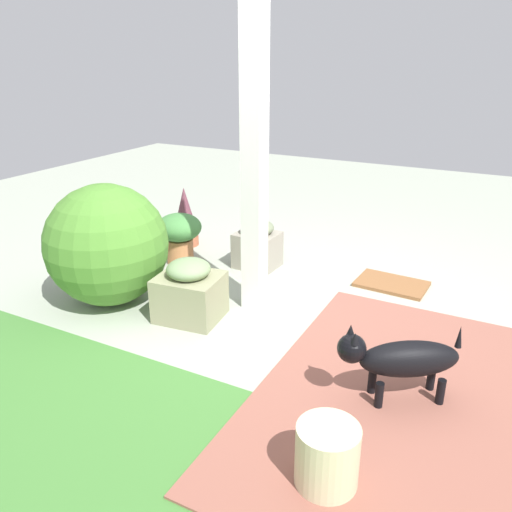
% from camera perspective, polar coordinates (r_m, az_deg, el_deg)
% --- Properties ---
extents(ground_plane, '(12.00, 12.00, 0.00)m').
position_cam_1_polar(ground_plane, '(3.96, 4.98, -6.75)').
color(ground_plane, '#9EA694').
extents(brick_path, '(1.80, 2.40, 0.02)m').
position_cam_1_polar(brick_path, '(3.18, 17.82, -15.60)').
color(brick_path, '#915547').
rests_on(brick_path, ground).
extents(porch_pillar, '(0.15, 0.15, 2.51)m').
position_cam_1_polar(porch_pillar, '(3.71, -0.18, 12.01)').
color(porch_pillar, white).
rests_on(porch_pillar, ground).
extents(stone_planter_nearest, '(0.39, 0.35, 0.45)m').
position_cam_1_polar(stone_planter_nearest, '(4.76, 0.14, 1.27)').
color(stone_planter_nearest, gray).
rests_on(stone_planter_nearest, ground).
extents(stone_planter_mid, '(0.51, 0.46, 0.47)m').
position_cam_1_polar(stone_planter_mid, '(3.87, -7.40, -3.95)').
color(stone_planter_mid, gray).
rests_on(stone_planter_mid, ground).
extents(round_shrub, '(0.96, 0.96, 0.96)m').
position_cam_1_polar(round_shrub, '(4.17, -16.26, 1.21)').
color(round_shrub, '#4A822E').
rests_on(round_shrub, ground).
extents(terracotta_pot_spiky, '(0.26, 0.26, 0.62)m').
position_cam_1_polar(terracotta_pot_spiky, '(5.35, -7.90, 4.23)').
color(terracotta_pot_spiky, '#AA5A3D').
rests_on(terracotta_pot_spiky, ground).
extents(terracotta_pot_broad, '(0.43, 0.43, 0.48)m').
position_cam_1_polar(terracotta_pot_broad, '(4.88, -8.55, 2.54)').
color(terracotta_pot_broad, '#BB7447').
rests_on(terracotta_pot_broad, ground).
extents(dog, '(0.66, 0.50, 0.49)m').
position_cam_1_polar(dog, '(3.04, 15.81, -10.93)').
color(dog, black).
rests_on(dog, ground).
extents(ceramic_urn, '(0.30, 0.30, 0.32)m').
position_cam_1_polar(ceramic_urn, '(2.53, 7.92, -21.28)').
color(ceramic_urn, beige).
rests_on(ceramic_urn, ground).
extents(doormat, '(0.61, 0.42, 0.03)m').
position_cam_1_polar(doormat, '(4.59, 14.86, -3.03)').
color(doormat, brown).
rests_on(doormat, ground).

